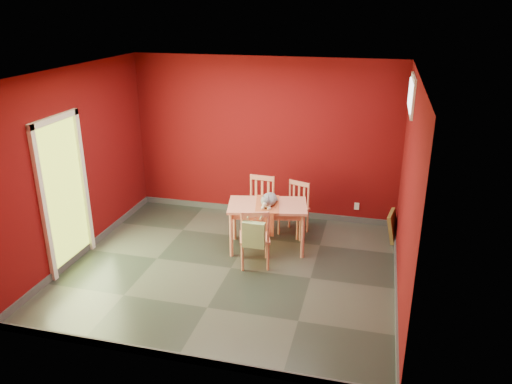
% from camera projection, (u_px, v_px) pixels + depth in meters
% --- Properties ---
extents(ground, '(4.50, 4.50, 0.00)m').
position_uv_depth(ground, '(231.00, 268.00, 7.00)').
color(ground, '#2D342D').
rests_on(ground, ground).
extents(room_shell, '(4.50, 4.50, 4.50)m').
position_uv_depth(room_shell, '(231.00, 265.00, 6.98)').
color(room_shell, '#57090A').
rests_on(room_shell, ground).
extents(doorway, '(0.06, 1.01, 2.13)m').
position_uv_depth(doorway, '(63.00, 189.00, 6.74)').
color(doorway, '#B7D838').
rests_on(doorway, ground).
extents(window, '(0.05, 0.90, 0.50)m').
position_uv_depth(window, '(412.00, 95.00, 6.56)').
color(window, white).
rests_on(window, room_shell).
extents(outlet_plate, '(0.08, 0.02, 0.12)m').
position_uv_depth(outlet_plate, '(357.00, 206.00, 8.33)').
color(outlet_plate, silver).
rests_on(outlet_plate, room_shell).
extents(dining_table, '(1.26, 0.89, 0.72)m').
position_uv_depth(dining_table, '(267.00, 210.00, 7.35)').
color(dining_table, '#DE8367').
rests_on(dining_table, ground).
extents(table_runner, '(0.48, 0.77, 0.36)m').
position_uv_depth(table_runner, '(266.00, 211.00, 7.23)').
color(table_runner, '#B7532F').
rests_on(table_runner, dining_table).
extents(chair_far_left, '(0.46, 0.46, 0.92)m').
position_uv_depth(chair_far_left, '(260.00, 205.00, 7.93)').
color(chair_far_left, '#DE8367').
rests_on(chair_far_left, ground).
extents(chair_far_right, '(0.50, 0.50, 0.84)m').
position_uv_depth(chair_far_right, '(295.00, 208.00, 7.93)').
color(chair_far_right, '#DE8367').
rests_on(chair_far_right, ground).
extents(chair_near, '(0.51, 0.51, 0.88)m').
position_uv_depth(chair_near, '(255.00, 237.00, 6.91)').
color(chair_near, '#DE8367').
rests_on(chair_near, ground).
extents(tote_bag, '(0.31, 0.18, 0.43)m').
position_uv_depth(tote_bag, '(254.00, 235.00, 6.66)').
color(tote_bag, '#8CAB6D').
rests_on(tote_bag, chair_near).
extents(cat, '(0.27, 0.48, 0.24)m').
position_uv_depth(cat, '(269.00, 197.00, 7.25)').
color(cat, slate).
rests_on(cat, table_runner).
extents(picture_frame, '(0.22, 0.47, 0.45)m').
position_uv_depth(picture_frame, '(393.00, 226.00, 7.78)').
color(picture_frame, brown).
rests_on(picture_frame, ground).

